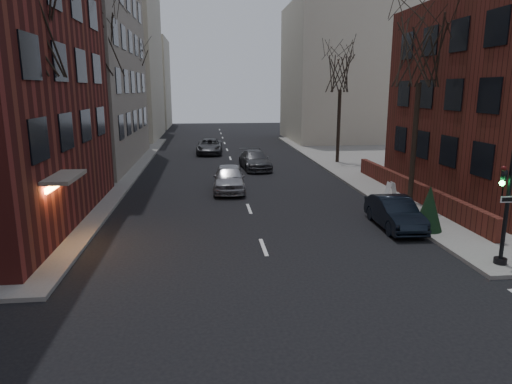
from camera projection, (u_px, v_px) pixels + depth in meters
low_wall_right at (411, 188)px, 25.74m from camera, size 0.35×16.00×1.00m
building_distant_la at (99, 65)px, 56.19m from camera, size 14.00×16.00×18.00m
building_distant_ra at (348, 73)px, 54.78m from camera, size 14.00×14.00×16.00m
building_distant_lb at (137, 84)px, 73.33m from camera, size 10.00×12.00×14.00m
traffic_signal at (504, 215)px, 15.62m from camera, size 0.76×0.44×4.00m
tree_left_a at (27, 26)px, 17.22m from camera, size 4.18×4.18×10.26m
tree_left_b at (98, 44)px, 28.76m from camera, size 4.40×4.40×10.80m
tree_left_c at (133, 68)px, 42.53m from camera, size 3.96×3.96×9.72m
tree_right_a at (421, 51)px, 23.09m from camera, size 3.96×3.96×9.72m
tree_right_b at (341, 71)px, 36.76m from camera, size 3.74×3.74×9.18m
streetlamp_near at (99, 123)px, 25.98m from camera, size 0.36×0.36×6.28m
streetlamp_far at (144, 109)px, 45.37m from camera, size 0.36×0.36×6.28m
parked_sedan at (395, 213)px, 20.50m from camera, size 1.58×4.28×1.40m
car_lane_silver at (229, 178)px, 27.93m from camera, size 2.17×4.85×1.62m
car_lane_gray at (255, 160)px, 35.56m from camera, size 2.42×5.13×1.44m
car_lane_far at (210, 146)px, 44.08m from camera, size 2.63×5.26×1.43m
sandwich_board at (391, 190)px, 25.45m from camera, size 0.43×0.59×0.93m
evergreen_shrub at (429, 208)px, 19.58m from camera, size 1.57×1.57×1.98m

